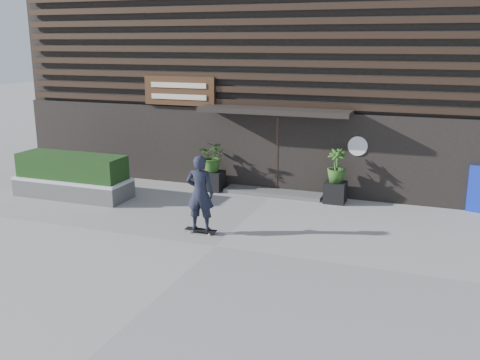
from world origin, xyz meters
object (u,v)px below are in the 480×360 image
at_px(planter_pot_left, 214,181).
at_px(raised_bed, 73,188).
at_px(planter_pot_right, 335,192).
at_px(skateboarder, 200,193).

distance_m(planter_pot_left, raised_bed, 4.22).
xyz_separation_m(planter_pot_right, skateboarder, (-2.56, -3.71, 0.71)).
relative_size(planter_pot_left, raised_bed, 0.17).
height_order(planter_pot_left, planter_pot_right, same).
distance_m(planter_pot_right, raised_bed, 7.74).
bearing_deg(raised_bed, skateboarder, -18.23).
xyz_separation_m(planter_pot_left, planter_pot_right, (3.80, 0.00, 0.00)).
bearing_deg(planter_pot_left, skateboarder, -71.56).
height_order(planter_pot_right, skateboarder, skateboarder).
bearing_deg(planter_pot_right, skateboarder, -124.61).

